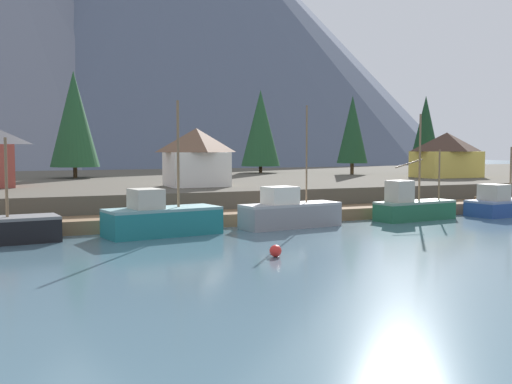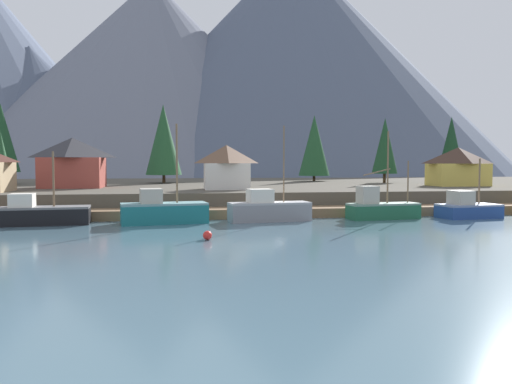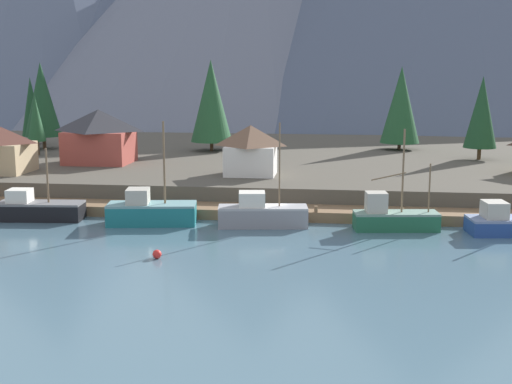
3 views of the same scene
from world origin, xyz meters
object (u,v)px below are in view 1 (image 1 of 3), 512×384
object	(u,v)px
fishing_boat_green	(413,207)
conifer_back_left	(74,119)
fishing_boat_teal	(161,219)
house_white	(196,157)
fishing_boat_blue	(500,205)
conifer_back_right	(261,128)
fishing_boat_grey	(289,212)
conifer_mid_right	(352,129)
house_yellow	(447,154)
channel_buoy	(276,251)
conifer_near_left	(425,131)

from	to	relation	value
fishing_boat_green	conifer_back_left	size ratio (longest dim) A/B	0.70
fishing_boat_teal	house_white	distance (m)	16.99
fishing_boat_blue	conifer_back_right	world-z (taller)	conifer_back_right
fishing_boat_grey	house_white	xyz separation A→B (m)	(-2.90, 14.28, 4.19)
fishing_boat_blue	conifer_mid_right	xyz separation A→B (m)	(3.69, 31.04, 7.71)
conifer_back_right	house_yellow	bearing A→B (deg)	-54.11
fishing_boat_teal	fishing_boat_green	xyz separation A→B (m)	(22.38, 0.48, -0.06)
house_yellow	conifer_mid_right	bearing A→B (deg)	117.57
conifer_back_right	channel_buoy	bearing A→B (deg)	-113.18
fishing_boat_grey	fishing_boat_green	bearing A→B (deg)	-7.30
fishing_boat_teal	conifer_near_left	size ratio (longest dim) A/B	0.88
fishing_boat_teal	house_white	bearing A→B (deg)	54.23
house_yellow	conifer_back_left	xyz separation A→B (m)	(-42.89, 16.80, 4.33)
house_white	conifer_back_right	xyz separation A→B (m)	(18.58, 26.38, 3.67)
house_white	conifer_mid_right	bearing A→B (deg)	30.51
house_white	conifer_back_right	bearing A→B (deg)	54.85
fishing_boat_grey	house_yellow	distance (m)	36.92
channel_buoy	fishing_boat_blue	bearing A→B (deg)	22.09
fishing_boat_green	conifer_near_left	world-z (taller)	conifer_near_left
conifer_mid_right	fishing_boat_teal	bearing A→B (deg)	-138.79
fishing_boat_teal	channel_buoy	distance (m)	11.92
conifer_mid_right	channel_buoy	size ratio (longest dim) A/B	15.53
house_white	conifer_near_left	size ratio (longest dim) A/B	0.53
house_yellow	fishing_boat_green	bearing A→B (deg)	-136.14
fishing_boat_teal	conifer_back_left	size ratio (longest dim) A/B	0.74
fishing_boat_green	house_yellow	distance (m)	27.37
fishing_boat_grey	conifer_near_left	bearing A→B (deg)	30.58
fishing_boat_grey	channel_buoy	size ratio (longest dim) A/B	13.71
fishing_boat_grey	house_yellow	bearing A→B (deg)	23.06
channel_buoy	conifer_back_right	bearing A→B (deg)	66.82
conifer_near_left	conifer_mid_right	xyz separation A→B (m)	(-10.52, 2.46, 0.15)
house_yellow	conifer_back_left	bearing A→B (deg)	158.61
channel_buoy	fishing_boat_grey	bearing A→B (deg)	60.01
house_white	house_yellow	bearing A→B (deg)	7.59
fishing_boat_teal	fishing_boat_grey	bearing A→B (deg)	-6.57
house_white	conifer_near_left	xyz separation A→B (m)	(38.62, 14.10, 3.18)
house_yellow	conifer_mid_right	world-z (taller)	conifer_mid_right
conifer_near_left	conifer_mid_right	size ratio (longest dim) A/B	1.01
fishing_boat_grey	house_white	world-z (taller)	fishing_boat_grey
conifer_mid_right	channel_buoy	world-z (taller)	conifer_mid_right
fishing_boat_blue	conifer_mid_right	size ratio (longest dim) A/B	0.62
conifer_back_right	channel_buoy	world-z (taller)	conifer_back_right
conifer_back_left	fishing_boat_green	bearing A→B (deg)	-56.65
conifer_mid_right	conifer_back_right	bearing A→B (deg)	134.10
conifer_near_left	house_white	bearing A→B (deg)	-159.94
fishing_boat_teal	conifer_near_left	world-z (taller)	conifer_near_left
fishing_boat_green	house_white	distance (m)	20.96
fishing_boat_blue	fishing_boat_green	bearing A→B (deg)	170.74
fishing_boat_grey	house_white	bearing A→B (deg)	93.57
conifer_near_left	fishing_boat_green	bearing A→B (deg)	-130.06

